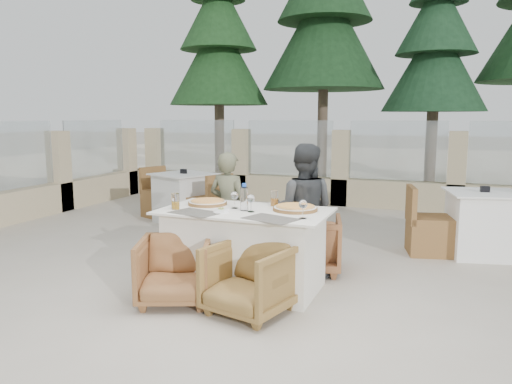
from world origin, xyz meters
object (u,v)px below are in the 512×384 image
(diner_right, at_px, (303,210))
(bg_table_b, at_px, (483,224))
(water_bottle, at_px, (244,197))
(wine_glass_near, at_px, (251,202))
(pizza_right, at_px, (295,208))
(pizza_left, at_px, (208,202))
(armchair_near_left, at_px, (175,270))
(armchair_near_right, at_px, (249,279))
(wine_glass_corner, at_px, (303,208))
(wine_glass_centre, at_px, (234,199))
(diner_left, at_px, (228,209))
(armchair_far_right, at_px, (310,243))
(dining_table, at_px, (245,249))
(olive_dish, at_px, (221,210))
(bg_table_a, at_px, (184,198))
(beer_glass_left, at_px, (175,201))
(armchair_far_left, at_px, (229,236))
(beer_glass_right, at_px, (274,198))

(diner_right, xyz_separation_m, bg_table_b, (1.81, 1.44, -0.30))
(water_bottle, distance_m, wine_glass_near, 0.11)
(pizza_right, distance_m, diner_right, 0.48)
(pizza_left, distance_m, armchair_near_left, 0.86)
(water_bottle, distance_m, armchair_near_right, 0.86)
(wine_glass_corner, height_order, diner_right, diner_right)
(armchair_near_right, bearing_deg, wine_glass_corner, 61.91)
(wine_glass_centre, relative_size, diner_left, 0.14)
(wine_glass_centre, height_order, armchair_far_right, wine_glass_centre)
(diner_left, relative_size, bg_table_b, 0.77)
(dining_table, distance_m, pizza_right, 0.63)
(water_bottle, relative_size, armchair_far_right, 0.39)
(olive_dish, relative_size, bg_table_a, 0.07)
(armchair_near_left, bearing_deg, water_bottle, 28.99)
(armchair_near_left, bearing_deg, bg_table_b, 22.91)
(olive_dish, height_order, armchair_near_left, olive_dish)
(beer_glass_left, bearing_deg, diner_left, 79.09)
(wine_glass_corner, distance_m, armchair_far_right, 1.11)
(wine_glass_centre, relative_size, armchair_far_left, 0.27)
(pizza_right, xyz_separation_m, armchair_far_right, (-0.01, 0.61, -0.50))
(water_bottle, bearing_deg, armchair_near_right, -64.08)
(beer_glass_left, distance_m, bg_table_a, 3.06)
(wine_glass_near, distance_m, bg_table_a, 3.36)
(armchair_far_left, height_order, diner_right, diner_right)
(wine_glass_centre, bearing_deg, dining_table, -18.05)
(armchair_far_left, xyz_separation_m, bg_table_a, (-1.54, 1.76, 0.08))
(armchair_near_right, bearing_deg, olive_dish, 152.79)
(diner_left, bearing_deg, armchair_near_right, 127.51)
(pizza_right, xyz_separation_m, beer_glass_left, (-1.09, -0.34, 0.05))
(armchair_far_left, height_order, armchair_far_right, armchair_far_left)
(pizza_left, distance_m, beer_glass_right, 0.68)
(wine_glass_near, xyz_separation_m, diner_right, (0.31, 0.68, -0.17))
(wine_glass_near, height_order, beer_glass_right, wine_glass_near)
(dining_table, height_order, pizza_right, pizza_right)
(pizza_left, bearing_deg, wine_glass_centre, -15.06)
(wine_glass_centre, bearing_deg, pizza_right, 10.16)
(armchair_far_right, distance_m, armchair_near_left, 1.59)
(pizza_right, distance_m, diner_left, 1.07)
(olive_dish, height_order, bg_table_a, olive_dish)
(water_bottle, distance_m, diner_right, 0.78)
(dining_table, height_order, diner_left, diner_left)
(water_bottle, relative_size, wine_glass_near, 1.41)
(diner_left, height_order, bg_table_b, diner_left)
(pizza_left, bearing_deg, wine_glass_corner, -16.72)
(armchair_far_right, xyz_separation_m, diner_left, (-0.92, -0.08, 0.33))
(wine_glass_near, xyz_separation_m, olive_dish, (-0.25, -0.12, -0.07))
(diner_right, bearing_deg, dining_table, 50.05)
(armchair_near_left, xyz_separation_m, armchair_near_right, (0.71, -0.01, 0.00))
(pizza_left, xyz_separation_m, olive_dish, (0.30, -0.32, -0.00))
(olive_dish, distance_m, diner_left, 0.93)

